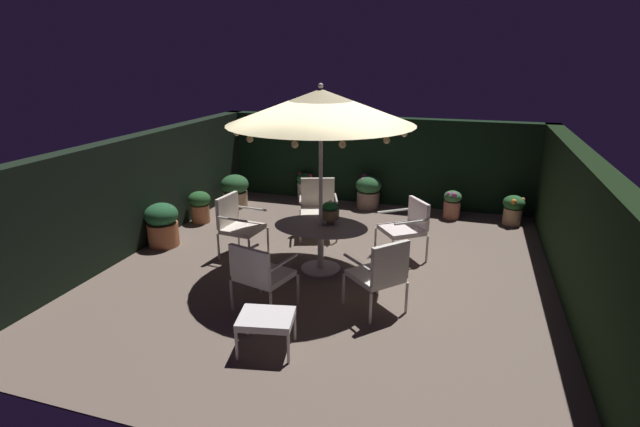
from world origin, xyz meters
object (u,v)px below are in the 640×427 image
centerpiece_planter (330,211)px  ottoman_footrest (266,320)px  potted_plant_back_right (305,186)px  patio_chair_south (318,204)px  patio_dining_table (321,236)px  potted_plant_right_far (513,209)px  potted_plant_right_near (235,190)px  patio_umbrella (321,107)px  potted_plant_front_corner (452,204)px  patio_chair_east (381,272)px  patio_chair_north (237,222)px  potted_plant_back_left (162,224)px  patio_chair_northeast (259,272)px  potted_plant_left_near (200,205)px  patio_chair_southeast (407,224)px  potted_plant_left_far (368,191)px

centerpiece_planter → ottoman_footrest: size_ratio=0.54×
potted_plant_back_right → patio_chair_south: bearing=-64.8°
patio_dining_table → ottoman_footrest: (0.05, -2.15, -0.17)m
potted_plant_right_far → potted_plant_right_near: bearing=-174.6°
patio_umbrella → patio_chair_south: size_ratio=2.68×
patio_dining_table → potted_plant_right_near: patio_dining_table is taller
centerpiece_planter → potted_plant_right_near: 3.72m
patio_dining_table → potted_plant_right_near: size_ratio=2.07×
potted_plant_front_corner → ottoman_footrest: bearing=-108.1°
patio_chair_east → ottoman_footrest: patio_chair_east is taller
patio_umbrella → patio_chair_north: (-1.44, 0.15, -1.85)m
patio_dining_table → potted_plant_back_left: 2.84m
patio_chair_northeast → ottoman_footrest: 0.87m
patio_umbrella → ottoman_footrest: size_ratio=4.07×
patio_chair_east → potted_plant_left_near: patio_chair_east is taller
centerpiece_planter → potted_plant_back_left: size_ratio=0.48×
patio_dining_table → potted_plant_back_right: (-1.43, 3.40, -0.22)m
potted_plant_right_far → patio_chair_north: bearing=-146.2°
patio_chair_north → potted_plant_right_far: patio_chair_north is taller
centerpiece_planter → potted_plant_right_far: size_ratio=0.64×
patio_chair_south → potted_plant_right_near: (-2.22, 1.14, -0.23)m
patio_umbrella → potted_plant_back_right: (-1.43, 3.40, -2.10)m
patio_chair_southeast → potted_plant_left_far: 2.62m
potted_plant_right_far → patio_chair_northeast: bearing=-126.2°
potted_plant_back_right → patio_chair_north: bearing=-90.2°
patio_chair_southeast → patio_chair_south: patio_chair_south is taller
potted_plant_back_right → potted_plant_front_corner: (3.19, -0.34, -0.02)m
potted_plant_right_far → potted_plant_front_corner: (-1.12, 0.02, -0.01)m
patio_chair_south → patio_chair_east: bearing=-56.4°
potted_plant_left_near → potted_plant_front_corner: bearing=20.3°
potted_plant_back_right → potted_plant_left_near: 2.49m
centerpiece_planter → potted_plant_back_left: centerpiece_planter is taller
patio_dining_table → potted_plant_right_near: bearing=137.1°
patio_chair_northeast → patio_chair_southeast: 2.72m
potted_plant_left_far → potted_plant_right_far: (2.84, -0.19, -0.06)m
potted_plant_left_near → patio_chair_northeast: bearing=-47.8°
potted_plant_left_far → potted_plant_left_near: 3.45m
patio_chair_southeast → patio_chair_south: size_ratio=0.92×
ottoman_footrest → potted_plant_front_corner: bearing=71.9°
ottoman_footrest → potted_plant_right_near: 5.40m
patio_chair_northeast → ottoman_footrest: patio_chair_northeast is taller
potted_plant_back_left → potted_plant_left_far: size_ratio=1.08×
potted_plant_left_far → potted_plant_left_near: size_ratio=1.13×
patio_chair_east → potted_plant_back_left: size_ratio=1.33×
patio_chair_north → potted_plant_right_far: bearing=33.8°
patio_umbrella → patio_chair_northeast: size_ratio=2.98×
potted_plant_left_far → potted_plant_back_right: bearing=173.3°
patio_dining_table → patio_umbrella: bearing=84.2°
patio_chair_south → patio_chair_southeast: bearing=-17.2°
patio_chair_northeast → patio_chair_southeast: patio_chair_southeast is taller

